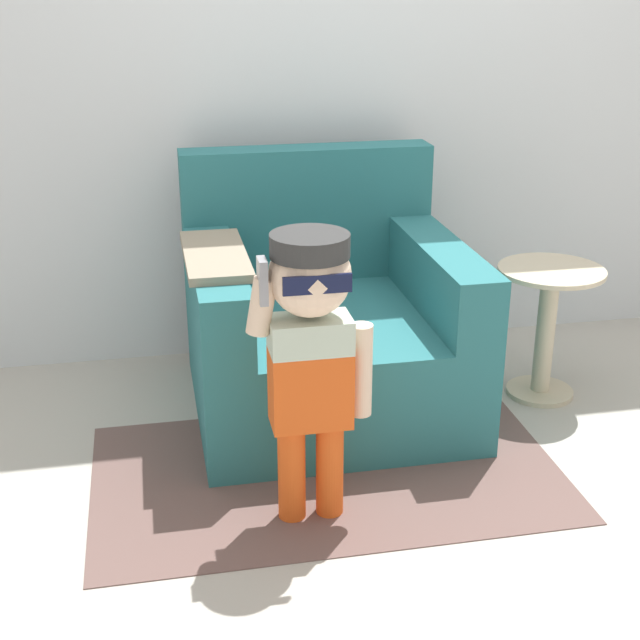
% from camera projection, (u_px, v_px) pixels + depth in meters
% --- Properties ---
extents(ground_plane, '(10.00, 10.00, 0.00)m').
position_uv_depth(ground_plane, '(381.00, 407.00, 3.52)').
color(ground_plane, '#ADA89E').
extents(wall_back, '(10.00, 0.05, 2.60)m').
position_uv_depth(wall_back, '(345.00, 50.00, 3.68)').
color(wall_back, silver).
rests_on(wall_back, ground_plane).
extents(armchair, '(1.04, 1.02, 0.95)m').
position_uv_depth(armchair, '(324.00, 327.00, 3.46)').
color(armchair, '#286B70').
rests_on(armchair, ground_plane).
extents(person_child, '(0.38, 0.28, 0.93)m').
position_uv_depth(person_child, '(311.00, 335.00, 2.61)').
color(person_child, '#E05119').
rests_on(person_child, ground_plane).
extents(side_table, '(0.41, 0.41, 0.54)m').
position_uv_depth(side_table, '(547.00, 320.00, 3.52)').
color(side_table, beige).
rests_on(side_table, ground_plane).
extents(rug, '(1.59, 0.94, 0.01)m').
position_uv_depth(rug, '(327.00, 472.00, 3.07)').
color(rug, brown).
rests_on(rug, ground_plane).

